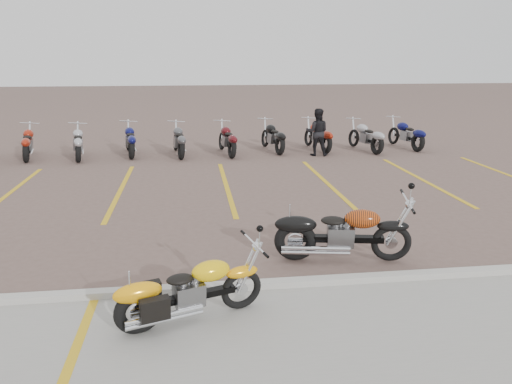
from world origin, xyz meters
TOP-DOWN VIEW (x-y plane):
  - ground at (0.00, 0.00)m, footprint 100.00×100.00m
  - curb at (0.00, -2.00)m, footprint 60.00×0.18m
  - parking_stripes at (0.00, 4.00)m, footprint 38.00×5.50m
  - yellow_cruiser at (-1.00, -2.79)m, footprint 1.90×0.73m
  - flame_cruiser at (1.48, -1.13)m, footprint 2.23×0.56m
  - person_b at (3.37, 7.77)m, footprint 0.90×0.78m
  - bg_bike_row at (-0.51, 8.51)m, footprint 15.74×2.07m

SIDE VIEW (x-z plane):
  - ground at x=0.00m, z-range 0.00..0.00m
  - parking_stripes at x=0.00m, z-range 0.00..0.01m
  - curb at x=0.00m, z-range 0.00..0.12m
  - yellow_cruiser at x=-1.00m, z-range 0.00..0.80m
  - flame_cruiser at x=1.48m, z-range 0.00..0.92m
  - bg_bike_row at x=-0.51m, z-range 0.00..1.10m
  - person_b at x=3.37m, z-range 0.00..1.60m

